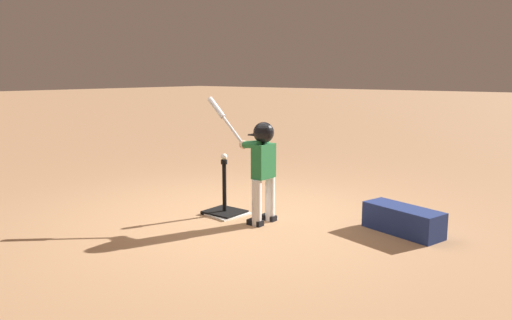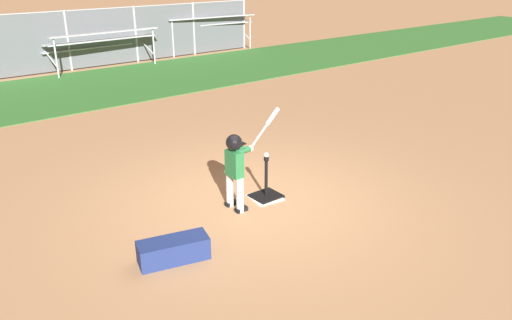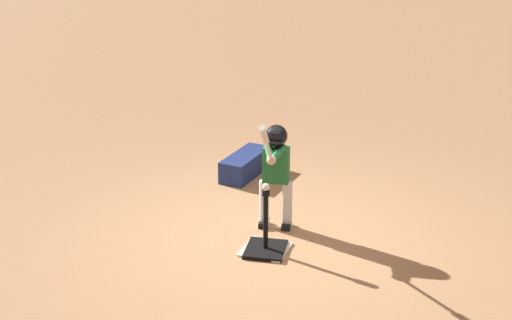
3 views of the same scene
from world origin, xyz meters
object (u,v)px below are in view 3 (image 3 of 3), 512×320
Objects in this scene: batting_tee at (266,243)px; equipment_bag at (245,165)px; batter_child at (276,164)px; baseball at (266,187)px.

equipment_bag is at bearing -162.11° from batting_tee.
batting_tee reaches higher than equipment_bag.
batter_child is at bearing 38.81° from equipment_bag.
equipment_bag is (-1.95, -0.63, -0.56)m from baseball.
equipment_bag is (-1.95, -0.63, 0.05)m from batting_tee.
batting_tee is 0.61m from baseball.
baseball reaches higher than equipment_bag.
equipment_bag is at bearing -155.91° from batter_child.
batting_tee is 0.78× the size of equipment_bag.
batter_child is at bearing -179.82° from baseball.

